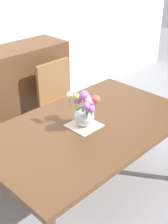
{
  "coord_description": "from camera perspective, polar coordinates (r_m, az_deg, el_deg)",
  "views": [
    {
      "loc": [
        -1.43,
        -1.37,
        1.93
      ],
      "look_at": [
        -0.04,
        0.01,
        0.86
      ],
      "focal_mm": 48.87,
      "sensor_mm": 36.0,
      "label": 1
    }
  ],
  "objects": [
    {
      "name": "chair_right",
      "position": [
        3.22,
        -4.32,
        2.52
      ],
      "size": [
        0.42,
        0.42,
        0.9
      ],
      "rotation": [
        0.0,
        0.0,
        3.14
      ],
      "color": "olive",
      "rests_on": "ground_plane"
    },
    {
      "name": "dresser",
      "position": [
        3.43,
        -13.77,
        3.11
      ],
      "size": [
        1.4,
        0.47,
        1.0
      ],
      "color": "brown",
      "rests_on": "ground_plane"
    },
    {
      "name": "dining_table",
      "position": [
        2.36,
        0.85,
        -4.14
      ],
      "size": [
        1.63,
        0.98,
        0.74
      ],
      "color": "brown",
      "rests_on": "ground_plane"
    },
    {
      "name": "placemat",
      "position": [
        2.29,
        -0.0,
        -2.55
      ],
      "size": [
        0.22,
        0.22,
        0.01
      ],
      "primitive_type": "cube",
      "color": "beige",
      "rests_on": "dining_table"
    },
    {
      "name": "flower_vase",
      "position": [
        2.23,
        0.07,
        0.31
      ],
      "size": [
        0.18,
        0.26,
        0.26
      ],
      "color": "silver",
      "rests_on": "placemat"
    },
    {
      "name": "ground_plane",
      "position": [
        2.77,
        0.75,
        -15.64
      ],
      "size": [
        12.0,
        12.0,
        0.0
      ],
      "primitive_type": "plane",
      "color": "#939399"
    }
  ]
}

